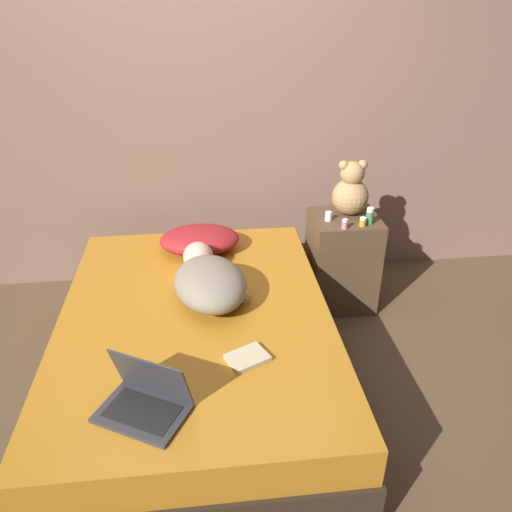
{
  "coord_description": "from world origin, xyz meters",
  "views": [
    {
      "loc": [
        0.07,
        -2.13,
        1.99
      ],
      "look_at": [
        0.34,
        0.24,
        0.67
      ],
      "focal_mm": 35.0,
      "sensor_mm": 36.0,
      "label": 1
    }
  ],
  "objects_px": {
    "pillow": "(200,240)",
    "bottle_amber": "(363,222)",
    "teddy_bear": "(351,191)",
    "bottle_pink": "(345,224)",
    "bottle_green": "(370,216)",
    "book": "(248,358)",
    "laptop": "(146,399)",
    "bottle_white": "(328,216)",
    "person_lying": "(209,280)"
  },
  "relations": [
    {
      "from": "teddy_bear",
      "to": "bottle_green",
      "type": "bearing_deg",
      "value": -62.77
    },
    {
      "from": "bottle_amber",
      "to": "bottle_pink",
      "type": "xyz_separation_m",
      "value": [
        -0.12,
        -0.02,
        0.0
      ]
    },
    {
      "from": "bottle_white",
      "to": "laptop",
      "type": "bearing_deg",
      "value": -128.48
    },
    {
      "from": "bottle_white",
      "to": "bottle_amber",
      "type": "bearing_deg",
      "value": -28.43
    },
    {
      "from": "pillow",
      "to": "laptop",
      "type": "height_order",
      "value": "laptop"
    },
    {
      "from": "person_lying",
      "to": "laptop",
      "type": "xyz_separation_m",
      "value": [
        -0.28,
        -0.79,
        -0.05
      ]
    },
    {
      "from": "teddy_bear",
      "to": "bottle_amber",
      "type": "relative_size",
      "value": 6.39
    },
    {
      "from": "person_lying",
      "to": "bottle_pink",
      "type": "xyz_separation_m",
      "value": [
        0.84,
        0.4,
        0.1
      ]
    },
    {
      "from": "bottle_green",
      "to": "bottle_pink",
      "type": "height_order",
      "value": "bottle_green"
    },
    {
      "from": "bottle_amber",
      "to": "bottle_white",
      "type": "distance_m",
      "value": 0.22
    },
    {
      "from": "pillow",
      "to": "bottle_white",
      "type": "height_order",
      "value": "bottle_white"
    },
    {
      "from": "laptop",
      "to": "book",
      "type": "bearing_deg",
      "value": 58.82
    },
    {
      "from": "bottle_green",
      "to": "book",
      "type": "xyz_separation_m",
      "value": [
        -0.87,
        -1.0,
        -0.21
      ]
    },
    {
      "from": "bottle_pink",
      "to": "pillow",
      "type": "bearing_deg",
      "value": 171.68
    },
    {
      "from": "bottle_green",
      "to": "bottle_pink",
      "type": "distance_m",
      "value": 0.18
    },
    {
      "from": "bottle_white",
      "to": "bottle_pink",
      "type": "relative_size",
      "value": 0.95
    },
    {
      "from": "person_lying",
      "to": "teddy_bear",
      "type": "distance_m",
      "value": 1.14
    },
    {
      "from": "laptop",
      "to": "bottle_pink",
      "type": "distance_m",
      "value": 1.65
    },
    {
      "from": "bottle_white",
      "to": "bottle_pink",
      "type": "bearing_deg",
      "value": -60.93
    },
    {
      "from": "bottle_pink",
      "to": "person_lying",
      "type": "bearing_deg",
      "value": -154.48
    },
    {
      "from": "bottle_amber",
      "to": "laptop",
      "type": "bearing_deg",
      "value": -135.58
    },
    {
      "from": "bottle_pink",
      "to": "teddy_bear",
      "type": "bearing_deg",
      "value": 68.06
    },
    {
      "from": "person_lying",
      "to": "bottle_green",
      "type": "relative_size",
      "value": 6.64
    },
    {
      "from": "teddy_bear",
      "to": "bottle_pink",
      "type": "bearing_deg",
      "value": -111.94
    },
    {
      "from": "laptop",
      "to": "bottle_green",
      "type": "xyz_separation_m",
      "value": [
        1.3,
        1.25,
        0.16
      ]
    },
    {
      "from": "person_lying",
      "to": "laptop",
      "type": "distance_m",
      "value": 0.84
    },
    {
      "from": "pillow",
      "to": "bottle_pink",
      "type": "xyz_separation_m",
      "value": [
        0.89,
        -0.13,
        0.12
      ]
    },
    {
      "from": "bottle_amber",
      "to": "book",
      "type": "bearing_deg",
      "value": -129.98
    },
    {
      "from": "bottle_amber",
      "to": "book",
      "type": "distance_m",
      "value": 1.28
    },
    {
      "from": "bottle_amber",
      "to": "bottle_white",
      "type": "height_order",
      "value": "bottle_white"
    },
    {
      "from": "bottle_amber",
      "to": "bottle_green",
      "type": "bearing_deg",
      "value": 31.42
    },
    {
      "from": "book",
      "to": "teddy_bear",
      "type": "bearing_deg",
      "value": 56.21
    },
    {
      "from": "teddy_bear",
      "to": "person_lying",
      "type": "bearing_deg",
      "value": -146.27
    },
    {
      "from": "laptop",
      "to": "bottle_green",
      "type": "bearing_deg",
      "value": 72.84
    },
    {
      "from": "pillow",
      "to": "bottle_amber",
      "type": "bearing_deg",
      "value": -6.04
    },
    {
      "from": "pillow",
      "to": "bottle_white",
      "type": "distance_m",
      "value": 0.83
    },
    {
      "from": "person_lying",
      "to": "bottle_white",
      "type": "height_order",
      "value": "bottle_white"
    },
    {
      "from": "book",
      "to": "bottle_pink",
      "type": "bearing_deg",
      "value": 53.84
    },
    {
      "from": "teddy_bear",
      "to": "book",
      "type": "distance_m",
      "value": 1.44
    },
    {
      "from": "teddy_bear",
      "to": "bottle_pink",
      "type": "relative_size",
      "value": 5.8
    },
    {
      "from": "person_lying",
      "to": "bottle_amber",
      "type": "height_order",
      "value": "bottle_amber"
    },
    {
      "from": "bottle_white",
      "to": "bottle_green",
      "type": "relative_size",
      "value": 0.55
    },
    {
      "from": "laptop",
      "to": "bottle_white",
      "type": "bearing_deg",
      "value": 80.38
    },
    {
      "from": "bottle_amber",
      "to": "bottle_pink",
      "type": "relative_size",
      "value": 0.91
    },
    {
      "from": "pillow",
      "to": "teddy_bear",
      "type": "distance_m",
      "value": 1.01
    },
    {
      "from": "pillow",
      "to": "bottle_amber",
      "type": "xyz_separation_m",
      "value": [
        1.01,
        -0.11,
        0.12
      ]
    },
    {
      "from": "laptop",
      "to": "bottle_green",
      "type": "height_order",
      "value": "bottle_green"
    },
    {
      "from": "teddy_bear",
      "to": "laptop",
      "type": "bearing_deg",
      "value": -130.54
    },
    {
      "from": "pillow",
      "to": "person_lying",
      "type": "relative_size",
      "value": 0.71
    },
    {
      "from": "laptop",
      "to": "teddy_bear",
      "type": "bearing_deg",
      "value": 78.32
    }
  ]
}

